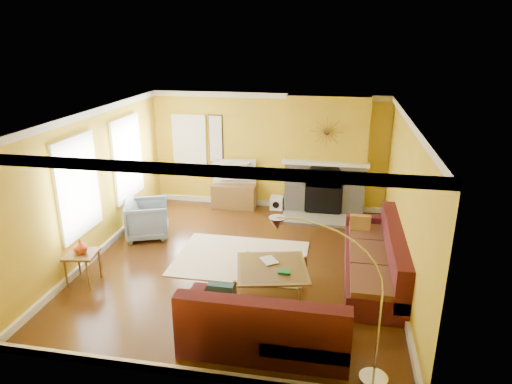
% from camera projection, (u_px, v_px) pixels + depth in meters
% --- Properties ---
extents(floor, '(5.50, 6.00, 0.02)m').
position_uv_depth(floor, '(242.00, 263.00, 8.33)').
color(floor, '#5A3212').
rests_on(floor, ground).
extents(ceiling, '(5.50, 6.00, 0.02)m').
position_uv_depth(ceiling, '(240.00, 115.00, 7.43)').
color(ceiling, white).
rests_on(ceiling, ground).
extents(wall_back, '(5.50, 0.02, 2.70)m').
position_uv_depth(wall_back, '(268.00, 151.00, 10.68)').
color(wall_back, gold).
rests_on(wall_back, ground).
extents(wall_front, '(5.50, 0.02, 2.70)m').
position_uv_depth(wall_front, '(184.00, 281.00, 5.09)').
color(wall_front, gold).
rests_on(wall_front, ground).
extents(wall_left, '(0.02, 6.00, 2.70)m').
position_uv_depth(wall_left, '(94.00, 184.00, 8.36)').
color(wall_left, gold).
rests_on(wall_left, ground).
extents(wall_right, '(0.02, 6.00, 2.70)m').
position_uv_depth(wall_right, '(407.00, 203.00, 7.41)').
color(wall_right, gold).
rests_on(wall_right, ground).
extents(baseboard, '(5.50, 6.00, 0.12)m').
position_uv_depth(baseboard, '(242.00, 260.00, 8.31)').
color(baseboard, white).
rests_on(baseboard, floor).
extents(crown_molding, '(5.50, 6.00, 0.12)m').
position_uv_depth(crown_molding, '(240.00, 119.00, 7.46)').
color(crown_molding, white).
rests_on(crown_molding, ceiling).
extents(window_left_near, '(0.06, 1.22, 1.72)m').
position_uv_depth(window_left_near, '(127.00, 158.00, 9.51)').
color(window_left_near, white).
rests_on(window_left_near, wall_left).
extents(window_left_far, '(0.06, 1.22, 1.72)m').
position_uv_depth(window_left_far, '(77.00, 187.00, 7.74)').
color(window_left_far, white).
rests_on(window_left_far, wall_left).
extents(window_back, '(0.82, 0.06, 1.22)m').
position_uv_depth(window_back, '(189.00, 140.00, 10.89)').
color(window_back, white).
rests_on(window_back, wall_back).
extents(wall_art, '(0.34, 0.04, 1.14)m').
position_uv_depth(wall_art, '(216.00, 139.00, 10.77)').
color(wall_art, white).
rests_on(wall_art, wall_back).
extents(fireplace, '(1.80, 0.40, 2.70)m').
position_uv_depth(fireplace, '(326.00, 156.00, 10.25)').
color(fireplace, '#999691').
rests_on(fireplace, floor).
extents(mantel, '(1.92, 0.22, 0.08)m').
position_uv_depth(mantel, '(325.00, 163.00, 10.06)').
color(mantel, white).
rests_on(mantel, fireplace).
extents(hearth, '(1.80, 0.70, 0.06)m').
position_uv_depth(hearth, '(322.00, 220.00, 10.18)').
color(hearth, '#999691').
rests_on(hearth, floor).
extents(sunburst, '(0.70, 0.04, 0.70)m').
position_uv_depth(sunburst, '(327.00, 132.00, 9.84)').
color(sunburst, olive).
rests_on(sunburst, fireplace).
extents(rug, '(2.40, 1.80, 0.02)m').
position_uv_depth(rug, '(241.00, 258.00, 8.48)').
color(rug, beige).
rests_on(rug, floor).
extents(sectional_sofa, '(3.04, 4.00, 0.90)m').
position_uv_depth(sectional_sofa, '(307.00, 265.00, 7.32)').
color(sectional_sofa, '#531A1F').
rests_on(sectional_sofa, floor).
extents(coffee_table, '(1.33, 1.33, 0.44)m').
position_uv_depth(coffee_table, '(272.00, 279.00, 7.35)').
color(coffee_table, white).
rests_on(coffee_table, floor).
extents(media_console, '(1.04, 0.47, 0.57)m').
position_uv_depth(media_console, '(234.00, 196.00, 10.91)').
color(media_console, brown).
rests_on(media_console, floor).
extents(tv, '(1.04, 0.29, 0.59)m').
position_uv_depth(tv, '(234.00, 173.00, 10.72)').
color(tv, black).
rests_on(tv, media_console).
extents(subwoofer, '(0.30, 0.30, 0.30)m').
position_uv_depth(subwoofer, '(277.00, 203.00, 10.85)').
color(subwoofer, white).
rests_on(subwoofer, floor).
extents(armchair, '(1.08, 1.06, 0.77)m').
position_uv_depth(armchair, '(147.00, 219.00, 9.28)').
color(armchair, slate).
rests_on(armchair, floor).
extents(side_table, '(0.55, 0.55, 0.54)m').
position_uv_depth(side_table, '(83.00, 268.00, 7.60)').
color(side_table, brown).
rests_on(side_table, floor).
extents(vase, '(0.29, 0.29, 0.24)m').
position_uv_depth(vase, '(80.00, 247.00, 7.47)').
color(vase, '#C84115').
rests_on(vase, side_table).
extents(book, '(0.35, 0.37, 0.03)m').
position_uv_depth(book, '(263.00, 262.00, 7.41)').
color(book, white).
rests_on(book, coffee_table).
extents(arc_lamp, '(1.30, 0.36, 2.04)m').
position_uv_depth(arc_lamp, '(331.00, 303.00, 5.26)').
color(arc_lamp, silver).
rests_on(arc_lamp, floor).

